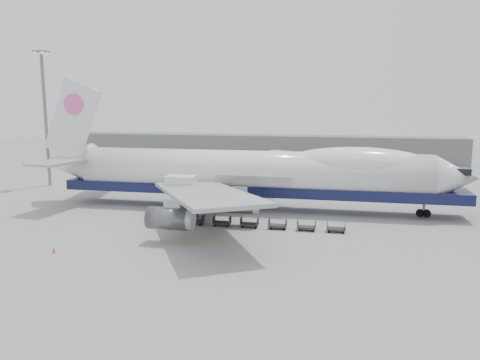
# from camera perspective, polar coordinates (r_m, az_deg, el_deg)

# --- Properties ---
(ground) EXTENTS (260.00, 260.00, 0.00)m
(ground) POSITION_cam_1_polar(r_m,az_deg,el_deg) (60.03, -0.90, -6.06)
(ground) COLOR gray
(ground) RESTS_ON ground
(apron_line) EXTENTS (60.00, 0.15, 0.01)m
(apron_line) POSITION_cam_1_polar(r_m,az_deg,el_deg) (54.43, -2.30, -7.73)
(apron_line) COLOR gold
(apron_line) RESTS_ON ground
(hangar) EXTENTS (110.00, 8.00, 7.00)m
(hangar) POSITION_cam_1_polar(r_m,az_deg,el_deg) (129.03, 1.59, 3.97)
(hangar) COLOR slate
(hangar) RESTS_ON ground
(floodlight_mast) EXTENTS (2.40, 2.40, 25.43)m
(floodlight_mast) POSITION_cam_1_polar(r_m,az_deg,el_deg) (97.25, -22.67, 7.74)
(floodlight_mast) COLOR slate
(floodlight_mast) RESTS_ON ground
(airliner) EXTENTS (67.00, 55.30, 19.98)m
(airliner) POSITION_cam_1_polar(r_m,az_deg,el_deg) (70.24, 1.75, 0.94)
(airliner) COLOR white
(airliner) RESTS_ON ground
(catering_truck) EXTENTS (4.49, 3.19, 5.98)m
(catering_truck) POSITION_cam_1_polar(r_m,az_deg,el_deg) (65.70, -7.18, -1.69)
(catering_truck) COLOR navy
(catering_truck) RESTS_ON ground
(traffic_cone) EXTENTS (0.40, 0.40, 0.58)m
(traffic_cone) POSITION_cam_1_polar(r_m,az_deg,el_deg) (54.95, -21.75, -7.96)
(traffic_cone) COLOR #E14E0B
(traffic_cone) RESTS_ON ground
(dolly_0) EXTENTS (2.30, 1.35, 1.30)m
(dolly_0) POSITION_cam_1_polar(r_m,az_deg,el_deg) (63.77, -8.65, -4.74)
(dolly_0) COLOR #2D2D30
(dolly_0) RESTS_ON ground
(dolly_1) EXTENTS (2.30, 1.35, 1.30)m
(dolly_1) POSITION_cam_1_polar(r_m,az_deg,el_deg) (62.61, -5.48, -4.94)
(dolly_1) COLOR #2D2D30
(dolly_1) RESTS_ON ground
(dolly_2) EXTENTS (2.30, 1.35, 1.30)m
(dolly_2) POSITION_cam_1_polar(r_m,az_deg,el_deg) (61.65, -2.21, -5.14)
(dolly_2) COLOR #2D2D30
(dolly_2) RESTS_ON ground
(dolly_3) EXTENTS (2.30, 1.35, 1.30)m
(dolly_3) POSITION_cam_1_polar(r_m,az_deg,el_deg) (60.89, 1.16, -5.32)
(dolly_3) COLOR #2D2D30
(dolly_3) RESTS_ON ground
(dolly_4) EXTENTS (2.30, 1.35, 1.30)m
(dolly_4) POSITION_cam_1_polar(r_m,az_deg,el_deg) (60.34, 4.60, -5.49)
(dolly_4) COLOR #2D2D30
(dolly_4) RESTS_ON ground
(dolly_5) EXTENTS (2.30, 1.35, 1.30)m
(dolly_5) POSITION_cam_1_polar(r_m,az_deg,el_deg) (60.02, 8.10, -5.64)
(dolly_5) COLOR #2D2D30
(dolly_5) RESTS_ON ground
(dolly_6) EXTENTS (2.30, 1.35, 1.30)m
(dolly_6) POSITION_cam_1_polar(r_m,az_deg,el_deg) (59.92, 11.62, -5.77)
(dolly_6) COLOR #2D2D30
(dolly_6) RESTS_ON ground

